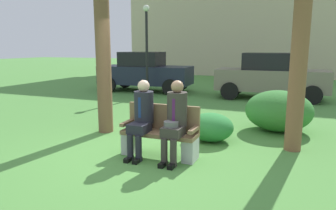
{
  "coord_description": "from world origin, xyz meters",
  "views": [
    {
      "loc": [
        2.45,
        -4.79,
        1.91
      ],
      "look_at": [
        0.34,
        0.42,
        0.85
      ],
      "focal_mm": 33.41,
      "sensor_mm": 36.0,
      "label": 1
    }
  ],
  "objects_px": {
    "parked_car_far": "(270,76)",
    "seated_man_left": "(142,114)",
    "parked_car_near": "(145,72)",
    "seated_man_right": "(175,117)",
    "park_bench": "(161,134)",
    "building_backdrop": "(252,0)",
    "shrub_near_bench": "(279,111)",
    "street_lamp": "(147,41)",
    "shrub_mid_lawn": "(211,127)"
  },
  "relations": [
    {
      "from": "park_bench",
      "to": "seated_man_left",
      "type": "bearing_deg",
      "value": -159.31
    },
    {
      "from": "seated_man_left",
      "to": "parked_car_near",
      "type": "height_order",
      "value": "parked_car_near"
    },
    {
      "from": "park_bench",
      "to": "shrub_mid_lawn",
      "type": "distance_m",
      "value": 1.34
    },
    {
      "from": "shrub_near_bench",
      "to": "parked_car_far",
      "type": "distance_m",
      "value": 4.65
    },
    {
      "from": "shrub_near_bench",
      "to": "shrub_mid_lawn",
      "type": "relative_size",
      "value": 1.62
    },
    {
      "from": "seated_man_right",
      "to": "street_lamp",
      "type": "bearing_deg",
      "value": 119.64
    },
    {
      "from": "seated_man_right",
      "to": "street_lamp",
      "type": "xyz_separation_m",
      "value": [
        -3.46,
        6.08,
        1.36
      ]
    },
    {
      "from": "parked_car_far",
      "to": "street_lamp",
      "type": "relative_size",
      "value": 1.15
    },
    {
      "from": "seated_man_left",
      "to": "parked_car_near",
      "type": "distance_m",
      "value": 8.15
    },
    {
      "from": "park_bench",
      "to": "building_backdrop",
      "type": "distance_m",
      "value": 19.11
    },
    {
      "from": "parked_car_near",
      "to": "parked_car_far",
      "type": "height_order",
      "value": "same"
    },
    {
      "from": "parked_car_near",
      "to": "seated_man_right",
      "type": "bearing_deg",
      "value": -60.35
    },
    {
      "from": "park_bench",
      "to": "seated_man_left",
      "type": "xyz_separation_m",
      "value": [
        -0.3,
        -0.11,
        0.35
      ]
    },
    {
      "from": "shrub_mid_lawn",
      "to": "street_lamp",
      "type": "relative_size",
      "value": 0.27
    },
    {
      "from": "building_backdrop",
      "to": "street_lamp",
      "type": "bearing_deg",
      "value": -99.73
    },
    {
      "from": "seated_man_left",
      "to": "building_backdrop",
      "type": "bearing_deg",
      "value": 92.12
    },
    {
      "from": "street_lamp",
      "to": "building_backdrop",
      "type": "relative_size",
      "value": 0.21
    },
    {
      "from": "parked_car_far",
      "to": "building_backdrop",
      "type": "distance_m",
      "value": 12.35
    },
    {
      "from": "seated_man_left",
      "to": "parked_car_far",
      "type": "bearing_deg",
      "value": 77.62
    },
    {
      "from": "shrub_near_bench",
      "to": "street_lamp",
      "type": "distance_m",
      "value": 6.26
    },
    {
      "from": "street_lamp",
      "to": "seated_man_right",
      "type": "bearing_deg",
      "value": -60.36
    },
    {
      "from": "park_bench",
      "to": "parked_car_far",
      "type": "distance_m",
      "value": 7.27
    },
    {
      "from": "street_lamp",
      "to": "seated_man_left",
      "type": "bearing_deg",
      "value": -64.97
    },
    {
      "from": "shrub_mid_lawn",
      "to": "parked_car_far",
      "type": "height_order",
      "value": "parked_car_far"
    },
    {
      "from": "park_bench",
      "to": "shrub_near_bench",
      "type": "bearing_deg",
      "value": 54.15
    },
    {
      "from": "seated_man_left",
      "to": "shrub_mid_lawn",
      "type": "bearing_deg",
      "value": 55.28
    },
    {
      "from": "shrub_near_bench",
      "to": "building_backdrop",
      "type": "xyz_separation_m",
      "value": [
        -2.83,
        15.96,
        4.64
      ]
    },
    {
      "from": "seated_man_left",
      "to": "street_lamp",
      "type": "distance_m",
      "value": 6.84
    },
    {
      "from": "street_lamp",
      "to": "building_backdrop",
      "type": "height_order",
      "value": "building_backdrop"
    },
    {
      "from": "building_backdrop",
      "to": "seated_man_right",
      "type": "bearing_deg",
      "value": -85.97
    },
    {
      "from": "parked_car_near",
      "to": "street_lamp",
      "type": "xyz_separation_m",
      "value": [
        0.71,
        -1.25,
        1.27
      ]
    },
    {
      "from": "seated_man_left",
      "to": "parked_car_near",
      "type": "relative_size",
      "value": 0.33
    },
    {
      "from": "shrub_mid_lawn",
      "to": "building_backdrop",
      "type": "relative_size",
      "value": 0.06
    },
    {
      "from": "parked_car_near",
      "to": "park_bench",
      "type": "bearing_deg",
      "value": -61.88
    },
    {
      "from": "seated_man_left",
      "to": "street_lamp",
      "type": "relative_size",
      "value": 0.39
    },
    {
      "from": "seated_man_left",
      "to": "park_bench",
      "type": "bearing_deg",
      "value": 20.69
    },
    {
      "from": "seated_man_left",
      "to": "parked_car_far",
      "type": "height_order",
      "value": "parked_car_far"
    },
    {
      "from": "park_bench",
      "to": "seated_man_right",
      "type": "xyz_separation_m",
      "value": [
        0.32,
        -0.12,
        0.36
      ]
    },
    {
      "from": "street_lamp",
      "to": "park_bench",
      "type": "bearing_deg",
      "value": -62.22
    },
    {
      "from": "seated_man_right",
      "to": "shrub_near_bench",
      "type": "relative_size",
      "value": 0.91
    },
    {
      "from": "shrub_mid_lawn",
      "to": "seated_man_right",
      "type": "bearing_deg",
      "value": -102.18
    },
    {
      "from": "seated_man_left",
      "to": "building_backdrop",
      "type": "relative_size",
      "value": 0.08
    },
    {
      "from": "parked_car_far",
      "to": "seated_man_left",
      "type": "bearing_deg",
      "value": -102.38
    },
    {
      "from": "seated_man_right",
      "to": "street_lamp",
      "type": "relative_size",
      "value": 0.4
    },
    {
      "from": "seated_man_left",
      "to": "shrub_mid_lawn",
      "type": "height_order",
      "value": "seated_man_left"
    },
    {
      "from": "seated_man_right",
      "to": "shrub_mid_lawn",
      "type": "distance_m",
      "value": 1.42
    },
    {
      "from": "shrub_mid_lawn",
      "to": "parked_car_near",
      "type": "bearing_deg",
      "value": 126.5
    },
    {
      "from": "seated_man_left",
      "to": "parked_car_far",
      "type": "xyz_separation_m",
      "value": [
        1.59,
        7.25,
        0.09
      ]
    },
    {
      "from": "parked_car_far",
      "to": "shrub_near_bench",
      "type": "bearing_deg",
      "value": -83.22
    },
    {
      "from": "park_bench",
      "to": "seated_man_right",
      "type": "relative_size",
      "value": 0.99
    }
  ]
}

